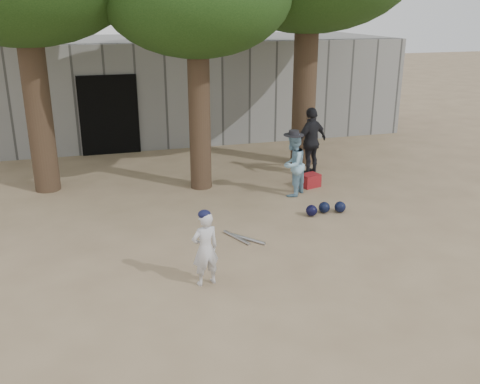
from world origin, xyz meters
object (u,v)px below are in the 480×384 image
object	(u,v)px
spectator_dark	(311,142)
red_bag	(310,180)
spectator_blue	(293,165)
boy_player	(205,249)

from	to	relation	value
spectator_dark	red_bag	xyz separation A→B (m)	(-0.38, -0.88, -0.69)
spectator_blue	red_bag	size ratio (longest dim) A/B	3.31
boy_player	red_bag	size ratio (longest dim) A/B	2.76
spectator_blue	red_bag	world-z (taller)	spectator_blue
boy_player	red_bag	distance (m)	5.08
spectator_blue	boy_player	bearing A→B (deg)	8.00
spectator_dark	boy_player	bearing A→B (deg)	26.39
spectator_dark	red_bag	distance (m)	1.18
spectator_dark	red_bag	bearing A→B (deg)	41.42
spectator_dark	red_bag	size ratio (longest dim) A/B	3.99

